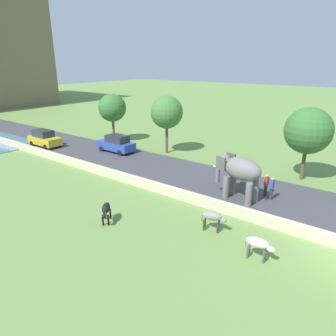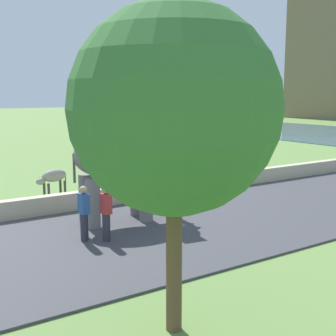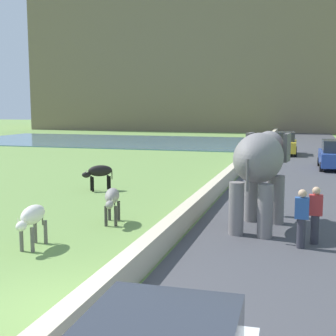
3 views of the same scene
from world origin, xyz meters
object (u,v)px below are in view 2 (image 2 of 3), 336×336
Objects in this scene: cow_grey at (53,177)px; person_trailing at (106,213)px; elephant at (122,160)px; cow_black at (134,158)px; person_beside_elephant at (84,213)px.

person_trailing is at bearing -6.39° from cow_grey.
elephant is 8.92m from cow_black.
person_trailing is 6.26m from cow_grey.
person_beside_elephant is 10.93m from cow_black.
person_trailing is (1.61, -1.37, -1.16)m from elephant.
cow_black is (-9.11, 6.04, -0.04)m from person_trailing.
person_trailing is 1.26× the size of cow_black.
person_beside_elephant is at bearing -11.59° from cow_grey.
person_beside_elephant is 5.99m from cow_grey.
elephant is 2.54m from person_beside_elephant.
elephant is at bearing 123.72° from person_beside_elephant.
person_beside_elephant is (1.25, -1.88, -1.16)m from elephant.
elephant is at bearing 139.61° from person_trailing.
cow_grey is at bearing -61.63° from cow_black.
elephant reaches higher than cow_grey.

